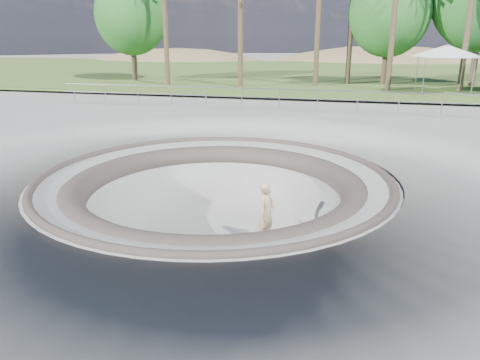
{
  "coord_description": "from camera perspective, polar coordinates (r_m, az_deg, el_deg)",
  "views": [
    {
      "loc": [
        3.7,
        -12.41,
        4.01
      ],
      "look_at": [
        0.7,
        0.2,
        -0.1
      ],
      "focal_mm": 35.0,
      "sensor_mm": 36.0,
      "label": 1
    }
  ],
  "objects": [
    {
      "name": "grass_strip",
      "position": [
        46.71,
        9.01,
        12.72
      ],
      "size": [
        180.0,
        36.0,
        0.12
      ],
      "color": "#426227",
      "rests_on": "ground"
    },
    {
      "name": "distant_hills",
      "position": [
        70.45,
        13.4,
        8.1
      ],
      "size": [
        103.2,
        45.0,
        28.6
      ],
      "color": "olive",
      "rests_on": "ground"
    },
    {
      "name": "safety_railing",
      "position": [
        24.91,
        4.78,
        9.87
      ],
      "size": [
        25.0,
        0.06,
        1.03
      ],
      "color": "gray",
      "rests_on": "ground"
    },
    {
      "name": "canopy_white",
      "position": [
        32.7,
        23.87,
        14.2
      ],
      "size": [
        5.92,
        5.92,
        2.99
      ],
      "color": "gray",
      "rests_on": "ground"
    },
    {
      "name": "skater",
      "position": [
        13.36,
        3.23,
        -3.99
      ],
      "size": [
        0.63,
        0.77,
        1.82
      ],
      "primitive_type": "imported",
      "rotation": [
        0.0,
        0.0,
        1.24
      ],
      "color": "tan",
      "rests_on": "skateboard"
    },
    {
      "name": "skateboard",
      "position": [
        13.73,
        3.16,
        -7.59
      ],
      "size": [
        0.91,
        0.58,
        0.09
      ],
      "color": "olive",
      "rests_on": "ground"
    },
    {
      "name": "skate_bowl",
      "position": [
        14.2,
        -2.97,
        -6.7
      ],
      "size": [
        14.0,
        14.0,
        4.1
      ],
      "color": "gray",
      "rests_on": "ground"
    },
    {
      "name": "ground",
      "position": [
        13.56,
        -3.09,
        0.36
      ],
      "size": [
        180.0,
        180.0,
        0.0
      ],
      "primitive_type": "plane",
      "color": "gray",
      "rests_on": "ground"
    },
    {
      "name": "bushy_tree_mid",
      "position": [
        37.27,
        17.77,
        18.91
      ],
      "size": [
        5.82,
        5.29,
        8.4
      ],
      "color": "brown",
      "rests_on": "ground"
    },
    {
      "name": "bushy_tree_left",
      "position": [
        39.98,
        -13.13,
        19.05
      ],
      "size": [
        5.77,
        5.24,
        8.32
      ],
      "color": "brown",
      "rests_on": "ground"
    }
  ]
}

